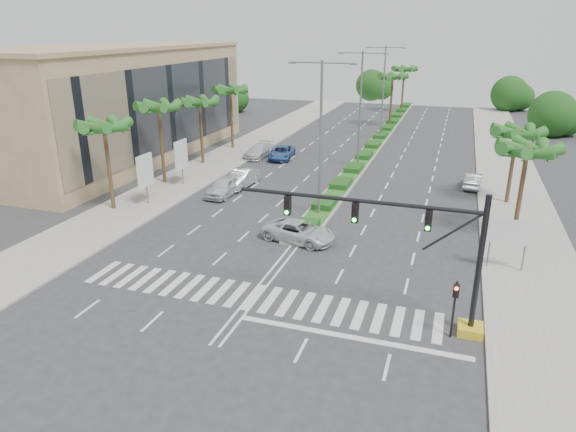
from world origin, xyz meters
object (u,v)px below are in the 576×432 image
object	(u,v)px
car_parked_b	(242,178)
car_crossing	(299,231)
car_parked_a	(224,187)
car_parked_d	(259,151)
car_right	(474,180)
car_parked_c	(282,153)

from	to	relation	value
car_parked_b	car_crossing	bearing A→B (deg)	-46.24
car_parked_b	car_crossing	size ratio (longest dim) A/B	0.95
car_parked_a	car_parked_d	bearing A→B (deg)	101.47
car_parked_b	car_parked_d	xyz separation A→B (m)	(-2.76, 11.43, -0.06)
car_parked_b	car_parked_d	bearing A→B (deg)	107.67
car_parked_b	car_right	world-z (taller)	car_parked_b
car_right	car_parked_b	bearing A→B (deg)	22.90
car_parked_a	car_right	distance (m)	23.30
car_parked_c	car_parked_d	bearing A→B (deg)	175.54
car_right	car_parked_d	bearing A→B (deg)	-6.22
car_parked_d	car_right	bearing A→B (deg)	-8.58
car_parked_a	car_crossing	distance (m)	12.34
car_parked_c	car_crossing	size ratio (longest dim) A/B	0.98
car_parked_c	car_parked_b	bearing A→B (deg)	-96.89
car_crossing	car_right	world-z (taller)	car_crossing
car_crossing	car_parked_b	bearing A→B (deg)	51.11
car_crossing	car_right	bearing A→B (deg)	-22.50
car_crossing	car_parked_a	bearing A→B (deg)	61.52
car_parked_d	car_crossing	xyz separation A→B (m)	(11.82, -22.36, -0.03)
car_parked_c	car_crossing	distance (m)	24.20
car_parked_b	car_right	size ratio (longest dim) A/B	1.17
car_parked_c	car_crossing	bearing A→B (deg)	-74.76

